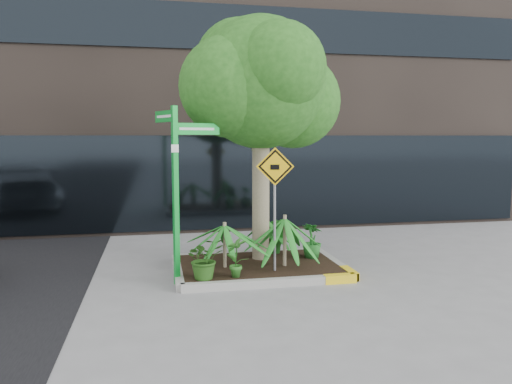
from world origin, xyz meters
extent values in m
plane|color=gray|center=(0.00, 0.00, 0.00)|extent=(80.00, 80.00, 0.00)
cube|color=#9E9E99|center=(0.20, 1.40, 0.07)|extent=(3.20, 0.15, 0.15)
cube|color=#9E9E99|center=(0.20, -0.80, 0.07)|extent=(3.20, 0.15, 0.15)
cube|color=#9E9E99|center=(-1.40, 0.30, 0.07)|extent=(0.15, 2.20, 0.15)
cube|color=#9E9E99|center=(1.80, 0.30, 0.07)|extent=(0.15, 2.20, 0.15)
cube|color=yellow|center=(1.50, -0.80, 0.07)|extent=(0.60, 0.17, 0.15)
cube|color=black|center=(0.20, 0.30, 0.12)|extent=(3.05, 2.05, 0.06)
cylinder|color=#9C8F71|center=(0.34, 0.73, 1.65)|extent=(0.35, 0.35, 3.31)
cylinder|color=#9C8F71|center=(0.45, 0.73, 2.87)|extent=(0.63, 0.18, 1.07)
sphere|color=#215919|center=(0.34, 0.73, 3.75)|extent=(2.64, 2.64, 2.64)
sphere|color=#215919|center=(1.11, 1.06, 3.42)|extent=(1.98, 1.98, 1.98)
sphere|color=#215919|center=(-0.32, 0.51, 3.64)|extent=(1.98, 1.98, 1.98)
sphere|color=#215919|center=(0.56, 0.07, 3.97)|extent=(1.76, 1.76, 1.76)
sphere|color=#215919|center=(0.01, 1.28, 4.19)|extent=(1.87, 1.87, 1.87)
cylinder|color=#9C8F71|center=(0.67, 0.04, 0.66)|extent=(0.07, 0.07, 1.01)
cylinder|color=#9C8F71|center=(-0.50, 0.17, 0.59)|extent=(0.07, 0.07, 0.88)
cylinder|color=#9C8F71|center=(0.54, 1.02, 0.55)|extent=(0.07, 0.07, 0.80)
imported|color=#234F16|center=(-0.95, -0.55, 0.52)|extent=(0.83, 0.83, 0.75)
imported|color=#1F6A23|center=(1.40, 0.57, 0.52)|extent=(0.58, 0.58, 0.73)
imported|color=#2B6C21|center=(-0.39, -0.55, 0.52)|extent=(0.52, 0.52, 0.74)
imported|color=#1E631C|center=(0.77, 1.09, 0.54)|extent=(0.60, 0.60, 0.77)
cube|color=#0EA030|center=(-1.43, -0.30, 1.61)|extent=(0.12, 0.12, 3.21)
cube|color=#0EA030|center=(-1.03, -0.15, 2.81)|extent=(0.85, 0.34, 0.21)
cube|color=#0EA030|center=(-1.59, 0.11, 3.04)|extent=(0.34, 0.85, 0.21)
cube|color=white|center=(-1.03, -0.16, 2.81)|extent=(0.65, 0.25, 0.05)
cube|color=white|center=(-1.61, 0.11, 3.04)|extent=(0.25, 0.65, 0.05)
cube|color=white|center=(-1.43, -0.35, 2.47)|extent=(0.13, 0.05, 0.14)
cylinder|color=slate|center=(0.41, -0.18, 1.22)|extent=(0.10, 0.29, 2.13)
cube|color=yellow|center=(0.41, -0.20, 2.12)|extent=(0.71, 0.15, 0.72)
cube|color=black|center=(0.41, -0.21, 2.12)|extent=(0.63, 0.12, 0.64)
cube|color=yellow|center=(0.41, -0.22, 2.12)|extent=(0.53, 0.11, 0.54)
cube|color=black|center=(0.40, -0.22, 2.11)|extent=(0.17, 0.04, 0.10)
camera|label=1|loc=(-1.79, -9.23, 2.68)|focal=35.00mm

